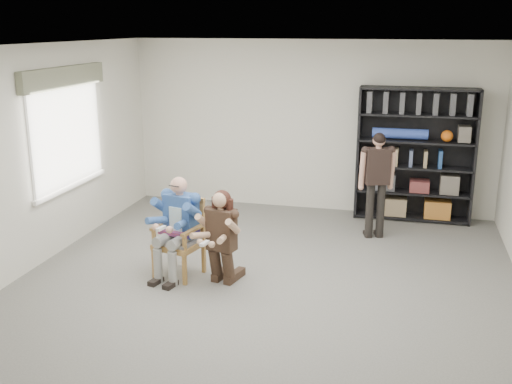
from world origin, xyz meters
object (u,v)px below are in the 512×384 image
(kneeling_woman, at_px, (220,238))
(standing_man, at_px, (376,186))
(bookshelf, at_px, (415,155))
(armchair, at_px, (178,238))
(seated_man, at_px, (178,227))

(kneeling_woman, bearing_deg, standing_man, 64.73)
(standing_man, bearing_deg, bookshelf, 44.50)
(kneeling_woman, xyz_separation_m, standing_man, (1.70, 2.12, 0.20))
(armchair, distance_m, kneeling_woman, 0.60)
(seated_man, distance_m, standing_man, 3.03)
(seated_man, distance_m, kneeling_woman, 0.59)
(armchair, bearing_deg, seated_man, -76.61)
(armchair, relative_size, seated_man, 0.77)
(seated_man, bearing_deg, armchair, 103.39)
(seated_man, height_order, bookshelf, bookshelf)
(kneeling_woman, xyz_separation_m, bookshelf, (2.22, 3.13, 0.47))
(seated_man, bearing_deg, kneeling_woman, 1.70)
(seated_man, distance_m, bookshelf, 4.13)
(armchair, bearing_deg, kneeling_woman, 1.70)
(armchair, xyz_separation_m, standing_man, (2.28, 2.00, 0.29))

